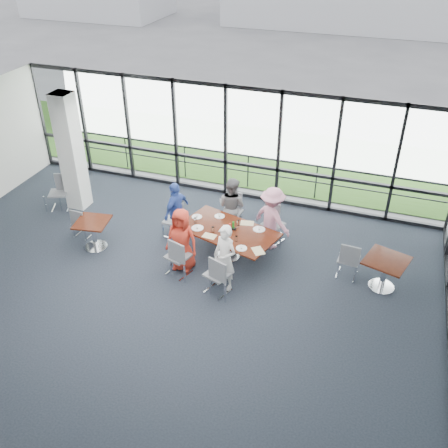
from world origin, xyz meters
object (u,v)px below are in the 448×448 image
(side_table_left, at_px, (93,226))
(chair_main_nr, at_px, (218,274))
(diner_far_right, at_px, (272,218))
(diner_end, at_px, (177,211))
(diner_near_right, at_px, (225,258))
(chair_spare_r, at_px, (349,259))
(diner_near_left, at_px, (182,240))
(chair_main_end, at_px, (173,221))
(chair_spare_lb, at_px, (58,193))
(chair_main_nl, at_px, (178,256))
(chair_main_fr, at_px, (273,224))
(chair_main_fl, at_px, (232,212))
(structural_column, at_px, (71,153))
(diner_far_left, at_px, (232,206))
(main_table, at_px, (228,234))
(chair_spare_la, at_px, (82,222))
(side_table_right, at_px, (386,264))

(side_table_left, relative_size, chair_main_nr, 0.90)
(diner_far_right, relative_size, diner_end, 1.05)
(diner_near_right, bearing_deg, chair_main_nr, -87.46)
(diner_end, xyz_separation_m, chair_spare_r, (4.23, -0.19, -0.30))
(diner_near_left, relative_size, chair_main_end, 1.78)
(diner_far_right, xyz_separation_m, chair_spare_r, (1.92, -0.55, -0.34))
(chair_spare_lb, distance_m, chair_spare_r, 7.85)
(chair_main_nl, bearing_deg, chair_main_end, 135.55)
(chair_main_fr, height_order, chair_main_end, chair_main_fr)
(chair_spare_r, bearing_deg, diner_near_left, -161.04)
(chair_main_fl, xyz_separation_m, chair_spare_lb, (-4.77, -0.62, 0.02))
(diner_end, bearing_deg, structural_column, -86.43)
(diner_near_left, height_order, chair_main_fr, diner_near_left)
(chair_main_nr, xyz_separation_m, chair_spare_r, (2.56, 1.49, -0.03))
(diner_near_right, relative_size, chair_spare_r, 1.68)
(diner_far_right, distance_m, chair_main_fr, 0.39)
(diner_far_left, bearing_deg, chair_main_nr, 118.04)
(diner_near_left, bearing_deg, diner_far_left, 73.31)
(diner_near_left, bearing_deg, structural_column, 158.60)
(diner_near_right, height_order, diner_end, diner_near_right)
(main_table, distance_m, chair_main_fr, 1.29)
(diner_far_left, relative_size, diner_end, 1.02)
(diner_far_right, relative_size, chair_main_fl, 1.70)
(diner_near_left, height_order, diner_near_right, diner_near_right)
(diner_far_right, relative_size, chair_main_nl, 1.65)
(chair_main_nr, xyz_separation_m, chair_spare_la, (-3.94, 0.93, -0.08))
(diner_near_right, distance_m, chair_main_nl, 1.17)
(main_table, bearing_deg, diner_near_left, -122.55)
(diner_far_left, bearing_deg, side_table_left, 47.01)
(chair_main_end, bearing_deg, structural_column, -95.62)
(diner_near_left, relative_size, diner_end, 1.01)
(chair_main_nr, height_order, chair_spare_la, chair_main_nr)
(diner_near_left, distance_m, chair_main_nl, 0.37)
(structural_column, xyz_separation_m, chair_main_nl, (3.83, -1.91, -1.11))
(structural_column, relative_size, chair_main_fl, 3.41)
(main_table, distance_m, diner_near_right, 1.10)
(chair_spare_r, bearing_deg, chair_main_nr, -145.35)
(diner_near_left, xyz_separation_m, chair_spare_la, (-2.89, 0.38, -0.37))
(chair_main_fr, bearing_deg, chair_spare_r, 179.51)
(chair_main_fr, bearing_deg, chair_main_end, 34.66)
(diner_far_left, xyz_separation_m, chair_main_fr, (1.08, -0.02, -0.29))
(chair_spare_lb, bearing_deg, side_table_right, 152.71)
(side_table_left, height_order, diner_end, diner_end)
(chair_main_fl, distance_m, chair_spare_r, 3.23)
(side_table_right, bearing_deg, diner_near_right, -161.51)
(chair_spare_r, bearing_deg, side_table_right, -7.87)
(diner_end, bearing_deg, diner_near_right, 63.63)
(diner_near_left, bearing_deg, chair_main_fl, 76.69)
(chair_spare_la, height_order, chair_spare_r, chair_spare_r)
(diner_near_right, bearing_deg, chair_spare_la, -168.18)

